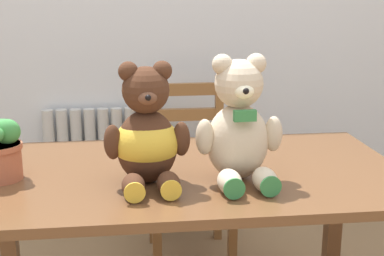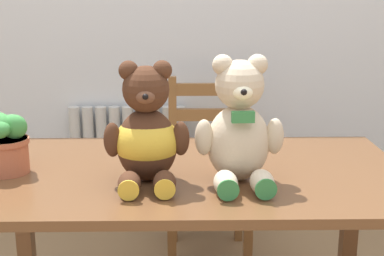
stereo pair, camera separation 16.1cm
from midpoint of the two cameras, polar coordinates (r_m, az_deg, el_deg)
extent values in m
cylinder|color=beige|center=(3.01, -10.65, -4.24)|extent=(0.06, 0.06, 0.69)
cylinder|color=beige|center=(2.99, -9.29, -4.25)|extent=(0.06, 0.06, 0.69)
cylinder|color=beige|center=(2.98, -7.93, -4.26)|extent=(0.06, 0.06, 0.69)
cylinder|color=beige|center=(2.98, -6.55, -4.26)|extent=(0.06, 0.06, 0.69)
cylinder|color=beige|center=(2.97, -5.17, -4.27)|extent=(0.06, 0.06, 0.69)
cylinder|color=beige|center=(2.97, -3.79, -4.27)|extent=(0.06, 0.06, 0.69)
cylinder|color=beige|center=(2.96, -2.40, -4.26)|extent=(0.06, 0.06, 0.69)
cylinder|color=beige|center=(2.96, -1.01, -4.26)|extent=(0.06, 0.06, 0.69)
cylinder|color=beige|center=(2.96, 0.38, -4.25)|extent=(0.06, 0.06, 0.69)
cube|color=beige|center=(3.09, -5.03, -9.97)|extent=(0.65, 0.10, 0.04)
cube|color=brown|center=(1.75, 2.28, -5.00)|extent=(1.42, 0.78, 0.03)
cube|color=brown|center=(2.28, -15.45, -10.70)|extent=(0.06, 0.06, 0.70)
cube|color=brown|center=(2.33, 18.36, -10.30)|extent=(0.06, 0.06, 0.70)
cube|color=brown|center=(2.57, 3.56, -5.10)|extent=(0.39, 0.44, 0.03)
cube|color=brown|center=(2.49, 7.88, -11.51)|extent=(0.04, 0.04, 0.42)
cube|color=brown|center=(2.47, -0.24, -11.68)|extent=(0.04, 0.04, 0.42)
cube|color=brown|center=(2.77, 6.81, -3.57)|extent=(0.04, 0.04, 0.88)
cube|color=brown|center=(2.75, -0.36, -3.64)|extent=(0.04, 0.04, 0.88)
cube|color=brown|center=(2.66, 3.36, 4.13)|extent=(0.31, 0.03, 0.06)
cube|color=brown|center=(2.69, 3.32, 1.41)|extent=(0.31, 0.03, 0.06)
ellipsoid|color=#472819|center=(1.62, -2.00, -1.88)|extent=(0.19, 0.16, 0.23)
sphere|color=#472819|center=(1.58, -2.05, 4.13)|extent=(0.14, 0.14, 0.14)
sphere|color=#472819|center=(1.58, -0.27, 6.17)|extent=(0.06, 0.06, 0.06)
sphere|color=#472819|center=(1.57, -3.88, 6.12)|extent=(0.06, 0.06, 0.06)
ellipsoid|color=brown|center=(1.53, -1.99, 3.37)|extent=(0.06, 0.06, 0.04)
sphere|color=black|center=(1.51, -1.96, 3.32)|extent=(0.02, 0.02, 0.02)
ellipsoid|color=#472819|center=(1.60, 1.67, -1.17)|extent=(0.06, 0.06, 0.11)
ellipsoid|color=#472819|center=(1.60, -5.65, -1.30)|extent=(0.06, 0.06, 0.11)
ellipsoid|color=#472819|center=(1.54, 0.05, -5.92)|extent=(0.07, 0.12, 0.07)
cylinder|color=gold|center=(1.49, 0.19, -6.65)|extent=(0.06, 0.01, 0.06)
ellipsoid|color=#472819|center=(1.54, -3.72, -5.99)|extent=(0.07, 0.12, 0.07)
cylinder|color=gold|center=(1.49, -3.71, -6.73)|extent=(0.06, 0.01, 0.06)
ellipsoid|color=gold|center=(1.62, -2.00, -1.49)|extent=(0.21, 0.18, 0.16)
ellipsoid|color=beige|center=(1.64, 7.78, -1.64)|extent=(0.20, 0.17, 0.24)
sphere|color=beige|center=(1.60, 8.00, 4.59)|extent=(0.15, 0.15, 0.15)
sphere|color=beige|center=(1.60, 9.90, 6.67)|extent=(0.06, 0.06, 0.06)
sphere|color=beige|center=(1.58, 6.23, 6.70)|extent=(0.06, 0.06, 0.06)
ellipsoid|color=white|center=(1.55, 8.39, 3.82)|extent=(0.06, 0.06, 0.05)
sphere|color=black|center=(1.52, 8.60, 3.77)|extent=(0.02, 0.02, 0.02)
ellipsoid|color=beige|center=(1.64, 11.62, -0.90)|extent=(0.06, 0.06, 0.11)
ellipsoid|color=beige|center=(1.60, 4.18, -1.04)|extent=(0.06, 0.06, 0.11)
ellipsoid|color=beige|center=(1.57, 10.45, -5.78)|extent=(0.08, 0.12, 0.07)
cylinder|color=#337F42|center=(1.51, 10.96, -6.52)|extent=(0.06, 0.01, 0.06)
ellipsoid|color=beige|center=(1.54, 6.62, -5.92)|extent=(0.08, 0.12, 0.07)
cylinder|color=#337F42|center=(1.49, 7.00, -6.69)|extent=(0.06, 0.01, 0.06)
cube|color=#337F42|center=(1.54, 8.46, 1.14)|extent=(0.07, 0.02, 0.03)
cylinder|color=#B25B3D|center=(1.78, -16.64, -2.89)|extent=(0.13, 0.13, 0.11)
cylinder|color=#B25B3D|center=(1.76, -16.75, -1.37)|extent=(0.14, 0.14, 0.02)
ellipsoid|color=#3D8E42|center=(1.74, -15.95, 0.09)|extent=(0.08, 0.06, 0.08)
ellipsoid|color=#3D8E42|center=(1.79, -16.23, 0.26)|extent=(0.09, 0.08, 0.07)
camera|label=1|loc=(0.08, -87.14, 0.75)|focal=50.00mm
camera|label=2|loc=(0.08, 92.86, -0.75)|focal=50.00mm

